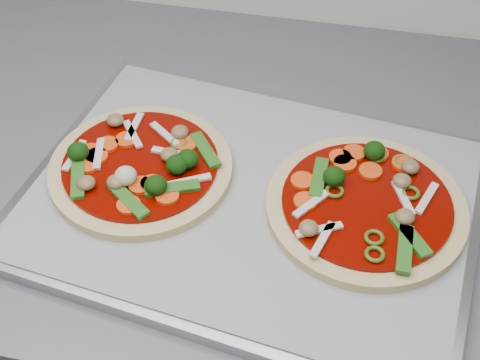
# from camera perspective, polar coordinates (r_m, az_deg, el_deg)

# --- Properties ---
(countertop) EXTENTS (3.60, 0.60, 0.04)m
(countertop) POSITION_cam_1_polar(r_m,az_deg,el_deg) (0.79, 5.71, 0.30)
(countertop) COLOR #57575D
(countertop) RESTS_ON base_cabinet
(baking_tray) EXTENTS (0.52, 0.42, 0.02)m
(baking_tray) POSITION_cam_1_polar(r_m,az_deg,el_deg) (0.72, 0.86, -1.77)
(baking_tray) COLOR #9A9A9F
(baking_tray) RESTS_ON countertop
(parchment) EXTENTS (0.50, 0.39, 0.00)m
(parchment) POSITION_cam_1_polar(r_m,az_deg,el_deg) (0.72, 0.87, -1.30)
(parchment) COLOR #96969B
(parchment) RESTS_ON baking_tray
(pizza_left) EXTENTS (0.21, 0.21, 0.03)m
(pizza_left) POSITION_cam_1_polar(r_m,az_deg,el_deg) (0.74, -8.47, 1.13)
(pizza_left) COLOR tan
(pizza_left) RESTS_ON parchment
(pizza_right) EXTENTS (0.24, 0.24, 0.04)m
(pizza_right) POSITION_cam_1_polar(r_m,az_deg,el_deg) (0.71, 10.70, -2.00)
(pizza_right) COLOR tan
(pizza_right) RESTS_ON parchment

